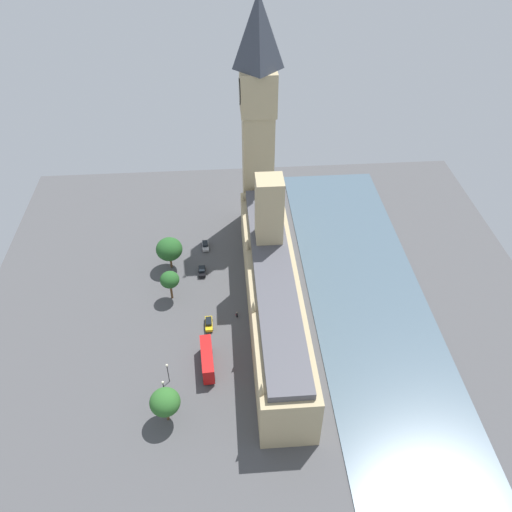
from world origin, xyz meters
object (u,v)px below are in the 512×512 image
object	(u,v)px
parliament_building	(273,289)
plane_tree_corner	(165,402)
car_silver_by_river_gate	(205,245)
car_black_kerbside	(202,271)
plane_tree_near_tower	(170,280)
clock_tower	(258,117)
street_lamp_midblock	(164,387)
double_decker_bus_far_end	(207,359)
pedestrian_leading	(237,315)
car_yellow_cab_trailing	(209,323)
street_lamp_opposite_hall	(167,370)
plane_tree_under_trees	(169,249)

from	to	relation	value
parliament_building	plane_tree_corner	size ratio (longest dim) A/B	8.13
car_silver_by_river_gate	car_black_kerbside	world-z (taller)	same
car_silver_by_river_gate	plane_tree_near_tower	xyz separation A→B (m)	(8.42, 19.23, 5.25)
plane_tree_corner	clock_tower	bearing A→B (deg)	-109.50
plane_tree_near_tower	street_lamp_midblock	world-z (taller)	plane_tree_near_tower
parliament_building	car_black_kerbside	world-z (taller)	parliament_building
parliament_building	double_decker_bus_far_end	bearing A→B (deg)	44.23
car_black_kerbside	pedestrian_leading	size ratio (longest dim) A/B	2.61
parliament_building	plane_tree_corner	world-z (taller)	parliament_building
pedestrian_leading	street_lamp_midblock	world-z (taller)	street_lamp_midblock
car_yellow_cab_trailing	street_lamp_midblock	distance (m)	22.52
pedestrian_leading	street_lamp_midblock	distance (m)	28.04
car_black_kerbside	plane_tree_near_tower	world-z (taller)	plane_tree_near_tower
street_lamp_opposite_hall	street_lamp_midblock	size ratio (longest dim) A/B	0.89
car_yellow_cab_trailing	clock_tower	bearing A→B (deg)	-111.14
clock_tower	pedestrian_leading	xyz separation A→B (m)	(8.04, 38.54, -32.85)
clock_tower	plane_tree_corner	size ratio (longest dim) A/B	7.59
clock_tower	pedestrian_leading	world-z (taller)	clock_tower
car_yellow_cab_trailing	street_lamp_opposite_hall	distance (m)	17.99
parliament_building	double_decker_bus_far_end	size ratio (longest dim) A/B	6.52
clock_tower	car_silver_by_river_gate	bearing A→B (deg)	36.26
car_silver_by_river_gate	street_lamp_opposite_hall	bearing A→B (deg)	76.67
pedestrian_leading	plane_tree_corner	bearing A→B (deg)	142.96
car_black_kerbside	plane_tree_near_tower	size ratio (longest dim) A/B	0.50
plane_tree_under_trees	plane_tree_corner	world-z (taller)	plane_tree_under_trees
car_black_kerbside	plane_tree_under_trees	distance (m)	10.35
clock_tower	street_lamp_midblock	distance (m)	71.91
clock_tower	pedestrian_leading	bearing A→B (deg)	78.22
clock_tower	plane_tree_near_tower	xyz separation A→B (m)	(24.10, 30.73, -27.43)
car_yellow_cab_trailing	street_lamp_opposite_hall	bearing A→B (deg)	59.59
pedestrian_leading	plane_tree_under_trees	xyz separation A→B (m)	(16.79, -19.64, 5.49)
car_yellow_cab_trailing	double_decker_bus_far_end	size ratio (longest dim) A/B	0.43
pedestrian_leading	car_silver_by_river_gate	bearing A→B (deg)	8.02
parliament_building	car_silver_by_river_gate	world-z (taller)	parliament_building
car_black_kerbside	plane_tree_corner	xyz separation A→B (m)	(6.71, 43.56, 5.03)
double_decker_bus_far_end	car_black_kerbside	bearing A→B (deg)	-91.19
street_lamp_midblock	plane_tree_corner	bearing A→B (deg)	98.77
car_black_kerbside	plane_tree_corner	bearing A→B (deg)	80.55
car_black_kerbside	plane_tree_under_trees	size ratio (longest dim) A/B	0.45
clock_tower	car_silver_by_river_gate	world-z (taller)	clock_tower
clock_tower	plane_tree_corner	xyz separation A→B (m)	(23.29, 65.74, -27.65)
double_decker_bus_far_end	plane_tree_near_tower	distance (m)	24.37
clock_tower	car_black_kerbside	xyz separation A→B (m)	(16.57, 22.18, -32.68)
clock_tower	plane_tree_near_tower	size ratio (longest dim) A/B	7.88
plane_tree_under_trees	street_lamp_midblock	size ratio (longest dim) A/B	1.39
car_yellow_cab_trailing	plane_tree_corner	xyz separation A→B (m)	(8.42, 24.71, 5.03)
pedestrian_leading	street_lamp_opposite_hall	bearing A→B (deg)	131.49
double_decker_bus_far_end	pedestrian_leading	size ratio (longest dim) A/B	6.73
parliament_building	street_lamp_midblock	xyz separation A→B (m)	(24.56, 23.51, -3.48)
pedestrian_leading	street_lamp_midblock	bearing A→B (deg)	137.23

